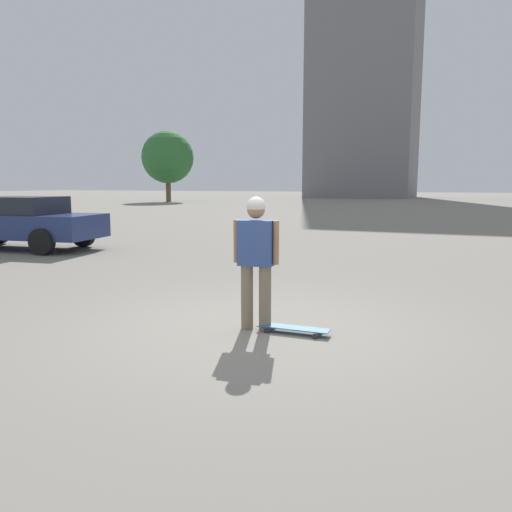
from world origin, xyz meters
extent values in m
plane|color=gray|center=(0.00, 0.00, 0.00)|extent=(220.00, 220.00, 0.00)
cylinder|color=#7A6B56|center=(0.01, -0.12, 0.40)|extent=(0.15, 0.15, 0.80)
cylinder|color=#7A6B56|center=(-0.01, 0.12, 0.40)|extent=(0.15, 0.15, 0.80)
cube|color=#334C8C|center=(0.00, 0.00, 1.08)|extent=(0.23, 0.44, 0.55)
cylinder|color=#9E7051|center=(0.02, -0.25, 1.09)|extent=(0.08, 0.08, 0.52)
cylinder|color=#9E7051|center=(-0.02, 0.25, 1.09)|extent=(0.08, 0.08, 0.52)
sphere|color=#9E7051|center=(0.00, 0.00, 1.48)|extent=(0.22, 0.22, 0.22)
sphere|color=silver|center=(0.00, 0.00, 1.52)|extent=(0.23, 0.23, 0.23)
cube|color=#336693|center=(-0.02, 0.48, 0.07)|extent=(0.22, 0.89, 0.01)
cylinder|color=#262628|center=(0.10, 0.18, 0.03)|extent=(0.03, 0.06, 0.06)
cylinder|color=#262628|center=(-0.13, 0.18, 0.03)|extent=(0.03, 0.06, 0.06)
cylinder|color=#262628|center=(0.08, 0.78, 0.03)|extent=(0.03, 0.06, 0.06)
cylinder|color=#262628|center=(-0.15, 0.78, 0.03)|extent=(0.03, 0.06, 0.06)
cube|color=navy|center=(-4.54, -9.09, 0.66)|extent=(2.42, 4.89, 0.64)
cube|color=#1E232D|center=(-4.56, -8.98, 1.21)|extent=(1.88, 2.31, 0.47)
cylinder|color=black|center=(-3.87, -7.53, 0.34)|extent=(0.29, 0.70, 0.68)
cylinder|color=black|center=(-5.62, -7.78, 0.34)|extent=(0.29, 0.70, 0.68)
cube|color=slate|center=(-62.63, -11.11, 19.36)|extent=(11.47, 13.24, 38.71)
cylinder|color=brown|center=(-37.82, -25.75, 1.32)|extent=(0.50, 0.50, 2.64)
sphere|color=#2D6B33|center=(-37.82, -25.75, 4.45)|extent=(5.19, 5.19, 5.19)
camera|label=1|loc=(5.51, 2.35, 1.78)|focal=35.00mm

